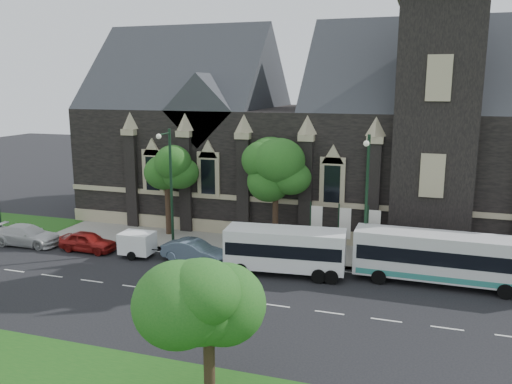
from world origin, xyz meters
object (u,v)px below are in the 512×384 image
at_px(banner_flag_left, 314,224).
at_px(tree_park_east, 214,291).
at_px(tree_walk_right, 279,170).
at_px(street_lamp_mid, 170,183).
at_px(tour_coach, 446,258).
at_px(street_lamp_near, 366,195).
at_px(shuttle_bus, 285,248).
at_px(car_far_white, 27,235).
at_px(box_trailer, 137,243).
at_px(sedan, 194,251).
at_px(tree_walk_left, 170,166).
at_px(banner_flag_center, 343,226).
at_px(banner_flag_right, 372,229).
at_px(car_far_red, 88,241).

bearing_deg(banner_flag_left, tree_park_east, -90.35).
xyz_separation_m(tree_walk_right, street_lamp_mid, (-7.21, -3.62, -0.71)).
distance_m(tree_park_east, banner_flag_left, 18.46).
relative_size(street_lamp_mid, tour_coach, 0.82).
relative_size(street_lamp_near, shuttle_bus, 1.14).
relative_size(street_lamp_near, tour_coach, 0.82).
relative_size(street_lamp_near, car_far_white, 1.69).
height_order(street_lamp_mid, box_trailer, street_lamp_mid).
distance_m(tour_coach, sedan, 16.52).
relative_size(tree_walk_left, tour_coach, 0.70).
relative_size(tree_park_east, shuttle_bus, 0.80).
xyz_separation_m(tour_coach, car_far_white, (-30.20, -1.20, -0.97)).
xyz_separation_m(tree_walk_right, tour_coach, (11.83, -4.62, -4.07)).
bearing_deg(banner_flag_center, shuttle_bus, -127.63).
distance_m(tree_walk_left, sedan, 8.50).
xyz_separation_m(shuttle_bus, car_far_white, (-20.37, -0.13, -0.94)).
relative_size(banner_flag_left, shuttle_bus, 0.51).
xyz_separation_m(banner_flag_left, banner_flag_right, (4.00, 0.00, 0.00)).
bearing_deg(tree_walk_right, car_far_white, -162.42).
bearing_deg(sedan, box_trailer, 101.57).
relative_size(tree_walk_left, box_trailer, 2.30).
bearing_deg(tree_walk_left, tree_park_east, -59.13).
distance_m(street_lamp_near, street_lamp_mid, 14.00).
bearing_deg(street_lamp_mid, car_far_white, -168.85).
bearing_deg(car_far_red, tree_walk_right, -64.98).
height_order(street_lamp_near, banner_flag_right, street_lamp_near).
distance_m(street_lamp_mid, banner_flag_left, 10.81).
height_order(banner_flag_right, car_far_red, banner_flag_right).
height_order(banner_flag_center, banner_flag_right, same).
height_order(tree_walk_right, street_lamp_mid, street_lamp_mid).
bearing_deg(car_far_white, tree_walk_right, -75.38).
distance_m(tree_park_east, car_far_red, 21.87).
distance_m(tree_walk_left, banner_flag_right, 16.52).
height_order(car_far_red, car_far_white, car_far_white).
xyz_separation_m(tree_walk_right, banner_flag_left, (3.08, -1.71, -3.43)).
xyz_separation_m(tree_walk_left, sedan, (4.36, -5.33, -4.98)).
xyz_separation_m(street_lamp_near, car_far_red, (-19.84, -2.04, -4.38)).
distance_m(box_trailer, sedan, 4.28).
height_order(street_lamp_mid, car_far_red, street_lamp_mid).
distance_m(banner_flag_center, car_far_red, 18.62).
bearing_deg(tree_walk_left, car_far_red, -125.57).
bearing_deg(street_lamp_mid, box_trailer, -130.15).
height_order(street_lamp_near, street_lamp_mid, same).
bearing_deg(banner_flag_right, banner_flag_center, 180.00).
height_order(tree_walk_right, banner_flag_right, tree_walk_right).
bearing_deg(tour_coach, tree_walk_right, 159.50).
height_order(shuttle_bus, sedan, shuttle_bus).
bearing_deg(sedan, tree_park_east, -144.93).
relative_size(tour_coach, shuttle_bus, 1.39).
height_order(tree_walk_left, banner_flag_left, tree_walk_left).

